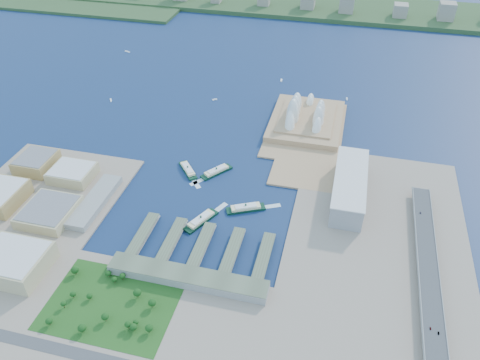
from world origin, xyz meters
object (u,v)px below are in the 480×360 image
(toaster_building, at_px, (349,187))
(car_c, at_px, (420,213))
(opera_house, at_px, (307,109))
(ferry_b, at_px, (217,170))
(ferry_a, at_px, (188,169))
(ferry_d, at_px, (246,207))
(car_b, at_px, (439,333))
(car_a, at_px, (430,328))
(ferry_c, at_px, (201,219))

(toaster_building, height_order, car_c, toaster_building)
(opera_house, xyz_separation_m, ferry_b, (-119.68, -188.56, -26.77))
(toaster_building, relative_size, car_c, 38.35)
(ferry_a, height_order, ferry_d, ferry_d)
(opera_house, xyz_separation_m, car_b, (199.00, -428.27, -16.53))
(car_b, xyz_separation_m, car_c, (-8.00, 199.21, -0.04))
(ferry_a, bearing_deg, car_c, -44.44)
(toaster_building, bearing_deg, car_a, -65.73)
(ferry_b, relative_size, car_b, 14.63)
(ferry_b, distance_m, ferry_c, 118.32)
(opera_house, relative_size, ferry_b, 3.25)
(toaster_building, distance_m, ferry_b, 210.55)
(car_a, distance_m, car_c, 194.95)
(ferry_d, height_order, car_a, car_a)
(ferry_a, relative_size, car_c, 13.21)
(ferry_c, bearing_deg, opera_house, -83.04)
(opera_house, distance_m, car_b, 472.53)
(car_a, height_order, car_c, car_a)
(ferry_d, height_order, car_b, car_b)
(toaster_building, relative_size, car_a, 43.14)
(opera_house, relative_size, car_b, 47.58)
(ferry_b, bearing_deg, car_c, 30.02)
(toaster_building, bearing_deg, ferry_a, 178.98)
(ferry_c, bearing_deg, toaster_building, -125.38)
(opera_house, xyz_separation_m, toaster_building, (90.00, -200.00, -11.50))
(car_b, bearing_deg, ferry_d, 147.10)
(car_a, xyz_separation_m, car_c, (0.00, 194.95, -0.03))
(ferry_d, distance_m, car_a, 291.06)
(ferry_c, height_order, car_b, car_b)
(ferry_b, relative_size, ferry_c, 0.95)
(ferry_c, bearing_deg, ferry_a, -35.98)
(ferry_d, relative_size, car_b, 15.11)
(opera_house, bearing_deg, ferry_d, -101.26)
(car_b, height_order, car_c, car_b)
(toaster_building, bearing_deg, ferry_c, -151.78)
(toaster_building, relative_size, ferry_d, 2.71)
(ferry_a, distance_m, car_b, 433.19)
(ferry_d, bearing_deg, ferry_b, 15.15)
(ferry_b, xyz_separation_m, ferry_c, (11.52, -117.76, 0.26))
(opera_house, height_order, toaster_building, opera_house)
(ferry_d, bearing_deg, car_c, -107.43)
(ferry_a, bearing_deg, opera_house, 10.57)
(opera_house, height_order, car_a, opera_house)
(ferry_b, height_order, car_c, car_c)
(car_a, bearing_deg, toaster_building, -65.73)
(car_a, relative_size, car_c, 0.89)
(opera_house, xyz_separation_m, ferry_d, (-52.82, -265.36, -26.60))
(ferry_a, height_order, ferry_b, ferry_b)
(ferry_b, bearing_deg, toaster_building, 34.33)
(ferry_a, bearing_deg, ferry_c, -101.45)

